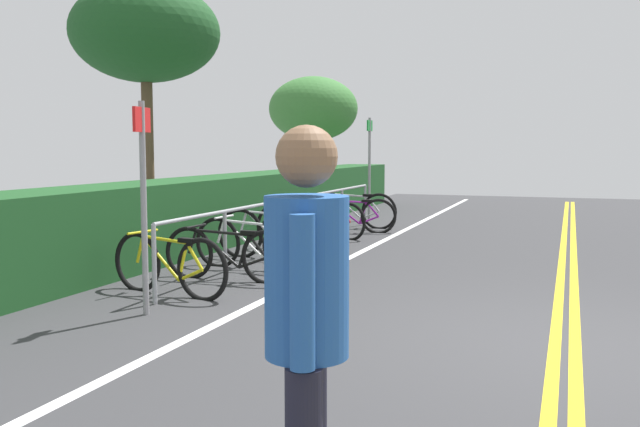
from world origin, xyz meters
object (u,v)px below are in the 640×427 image
(pedestrian, at_px, (306,319))
(bicycle_5, at_px, (307,225))
(bicycle_8, at_px, (354,210))
(sign_post_near, at_px, (143,187))
(tree_mid, at_px, (145,33))
(bicycle_7, at_px, (351,216))
(bicycle_2, at_px, (251,244))
(bike_rack, at_px, (295,210))
(bicycle_0, at_px, (169,265))
(bicycle_1, at_px, (227,254))
(bicycle_4, at_px, (301,229))
(bicycle_3, at_px, (273,234))
(tree_far_right, at_px, (313,109))
(bicycle_6, at_px, (329,219))
(sign_post_far, at_px, (369,159))

(pedestrian, bearing_deg, bicycle_5, 20.83)
(bicycle_8, bearing_deg, sign_post_near, -178.05)
(pedestrian, bearing_deg, tree_mid, 36.61)
(bicycle_7, distance_m, tree_mid, 5.10)
(bicycle_2, bearing_deg, bike_rack, 1.45)
(bicycle_0, distance_m, bicycle_1, 1.01)
(bicycle_4, bearing_deg, bicycle_7, -0.26)
(bicycle_2, height_order, bicycle_4, bicycle_4)
(bicycle_3, bearing_deg, bicycle_7, -2.49)
(bicycle_2, bearing_deg, bicycle_0, 175.10)
(bicycle_4, bearing_deg, bike_rack, 79.69)
(bicycle_0, bearing_deg, bicycle_2, -4.90)
(bicycle_5, distance_m, tree_far_right, 8.42)
(bicycle_4, height_order, tree_mid, tree_mid)
(bicycle_2, height_order, tree_mid, tree_mid)
(bike_rack, xyz_separation_m, pedestrian, (-7.79, -3.17, 0.35))
(bicycle_0, height_order, bicycle_5, bicycle_0)
(bicycle_0, relative_size, bicycle_7, 0.98)
(tree_mid, bearing_deg, bicycle_6, -74.23)
(bicycle_3, bearing_deg, pedestrian, -155.38)
(bicycle_4, xyz_separation_m, sign_post_far, (5.04, 0.31, 1.02))
(bike_rack, relative_size, bicycle_3, 4.33)
(bicycle_5, xyz_separation_m, tree_far_right, (7.61, 2.71, 2.39))
(bicycle_1, bearing_deg, bicycle_5, 3.95)
(bicycle_5, height_order, bicycle_6, bicycle_6)
(bicycle_5, xyz_separation_m, sign_post_near, (-5.27, -0.30, 0.94))
(pedestrian, xyz_separation_m, tree_mid, (8.68, 6.45, 2.71))
(bicycle_4, height_order, bicycle_6, bicycle_4)
(bicycle_5, distance_m, bicycle_6, 0.94)
(bike_rack, xyz_separation_m, bicycle_4, (-0.02, -0.11, -0.28))
(bicycle_1, distance_m, bicycle_3, 1.73)
(bicycle_1, distance_m, bicycle_8, 6.03)
(bicycle_1, bearing_deg, bike_rack, 2.45)
(bicycle_0, relative_size, bicycle_3, 0.90)
(sign_post_near, bearing_deg, bicycle_0, 17.83)
(bicycle_3, relative_size, bicycle_4, 1.08)
(bike_rack, relative_size, tree_mid, 1.73)
(bicycle_0, bearing_deg, bike_rack, -1.83)
(bicycle_1, xyz_separation_m, bicycle_2, (0.83, 0.07, 0.02))
(bike_rack, height_order, bicycle_0, bike_rack)
(bicycle_3, height_order, tree_mid, tree_mid)
(bicycle_5, height_order, bicycle_7, bicycle_7)
(bicycle_3, height_order, bicycle_4, bicycle_4)
(bicycle_8, height_order, tree_far_right, tree_far_right)
(bicycle_7, bearing_deg, bicycle_4, 179.74)
(bike_rack, bearing_deg, bicycle_5, 8.30)
(bicycle_1, bearing_deg, pedestrian, -149.77)
(bicycle_6, distance_m, tree_mid, 4.76)
(bicycle_2, relative_size, bicycle_5, 1.09)
(bicycle_4, xyz_separation_m, tree_far_right, (8.50, 2.94, 2.35))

